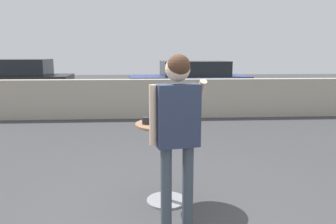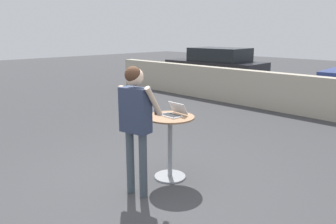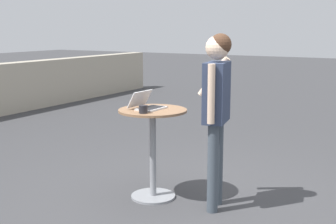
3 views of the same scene
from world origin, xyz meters
The scene contains 5 objects.
ground_plane centered at (0.00, 0.00, 0.00)m, with size 50.00×50.00×0.00m, color #3D3D3F.
cafe_table centered at (0.02, 0.51, 0.64)m, with size 0.73×0.73×0.98m.
laptop centered at (0.03, 0.58, 1.02)m, with size 0.34×0.32×0.19m.
coffee_mug centered at (-0.22, 0.47, 1.02)m, with size 0.12×0.09×0.08m.
standing_person centered at (0.08, -0.20, 1.14)m, with size 0.55×0.44×1.78m.
Camera 3 is at (-4.11, -2.06, 1.83)m, focal length 50.00 mm.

